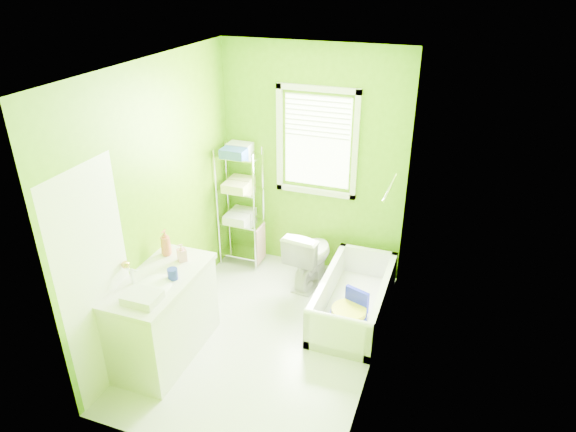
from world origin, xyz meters
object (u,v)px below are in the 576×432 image
(vanity, at_px, (163,314))
(wire_shelf_unit, at_px, (240,194))
(bathtub, at_px, (353,304))
(toilet, at_px, (310,255))

(vanity, relative_size, wire_shelf_unit, 0.75)
(bathtub, bearing_deg, wire_shelf_unit, 158.43)
(wire_shelf_unit, bearing_deg, toilet, -10.46)
(vanity, distance_m, wire_shelf_unit, 1.81)
(toilet, bearing_deg, vanity, 67.15)
(bathtub, height_order, toilet, toilet)
(bathtub, bearing_deg, vanity, -142.61)
(wire_shelf_unit, bearing_deg, bathtub, -21.57)
(bathtub, height_order, vanity, vanity)
(toilet, height_order, wire_shelf_unit, wire_shelf_unit)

